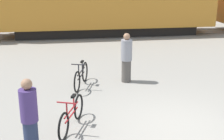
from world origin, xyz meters
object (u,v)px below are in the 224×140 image
person_in_grey (126,58)px  bicycle_maroon (72,115)px  bicycle_black (81,76)px  person_in_purple (29,117)px

person_in_grey → bicycle_maroon: bearing=163.5°
bicycle_maroon → bicycle_black: bearing=82.1°
bicycle_maroon → person_in_purple: size_ratio=1.03×
bicycle_black → person_in_grey: person_in_grey is taller
bicycle_maroon → person_in_purple: person_in_purple is taller
bicycle_black → person_in_purple: bearing=-108.3°
bicycle_maroon → person_in_grey: (1.95, 3.13, 0.49)m
bicycle_black → person_in_grey: 1.64m
bicycle_maroon → person_in_grey: bearing=58.1°
person_in_grey → person_in_purple: (-2.80, -4.04, -0.03)m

